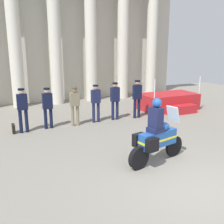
# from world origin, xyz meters

# --- Properties ---
(ground_plane) EXTENTS (28.00, 28.00, 0.00)m
(ground_plane) POSITION_xyz_m (0.00, 0.00, 0.00)
(ground_plane) COLOR gray
(colonnade_backdrop) EXTENTS (14.42, 1.53, 7.63)m
(colonnade_backdrop) POSITION_xyz_m (0.44, 11.21, 4.08)
(colonnade_backdrop) COLOR beige
(colonnade_backdrop) RESTS_ON ground_plane
(reviewing_stand) EXTENTS (2.93, 2.11, 1.75)m
(reviewing_stand) POSITION_xyz_m (4.29, 6.63, 0.41)
(reviewing_stand) COLOR #B21E23
(reviewing_stand) RESTS_ON ground_plane
(officer_in_row_0) EXTENTS (0.38, 0.24, 1.73)m
(officer_in_row_0) POSITION_xyz_m (-3.14, 5.91, 1.02)
(officer_in_row_0) COLOR black
(officer_in_row_0) RESTS_ON ground_plane
(officer_in_row_1) EXTENTS (0.38, 0.24, 1.66)m
(officer_in_row_1) POSITION_xyz_m (-2.16, 6.04, 0.98)
(officer_in_row_1) COLOR black
(officer_in_row_1) RESTS_ON ground_plane
(officer_in_row_2) EXTENTS (0.38, 0.24, 1.63)m
(officer_in_row_2) POSITION_xyz_m (-1.06, 5.95, 0.96)
(officer_in_row_2) COLOR #7A7056
(officer_in_row_2) RESTS_ON ground_plane
(officer_in_row_3) EXTENTS (0.38, 0.24, 1.66)m
(officer_in_row_3) POSITION_xyz_m (-0.08, 6.06, 0.98)
(officer_in_row_3) COLOR #191E42
(officer_in_row_3) RESTS_ON ground_plane
(officer_in_row_4) EXTENTS (0.38, 0.24, 1.70)m
(officer_in_row_4) POSITION_xyz_m (0.86, 6.09, 1.00)
(officer_in_row_4) COLOR #141938
(officer_in_row_4) RESTS_ON ground_plane
(officer_in_row_5) EXTENTS (0.38, 0.24, 1.76)m
(officer_in_row_5) POSITION_xyz_m (1.92, 5.94, 1.04)
(officer_in_row_5) COLOR black
(officer_in_row_5) RESTS_ON ground_plane
(motorcycle_with_rider) EXTENTS (2.07, 0.83, 1.90)m
(motorcycle_with_rider) POSITION_xyz_m (-0.11, 1.43, 0.79)
(motorcycle_with_rider) COLOR black
(motorcycle_with_rider) RESTS_ON ground_plane
(briefcase_on_ground) EXTENTS (0.10, 0.32, 0.36)m
(briefcase_on_ground) POSITION_xyz_m (-3.52, 6.00, 0.18)
(briefcase_on_ground) COLOR black
(briefcase_on_ground) RESTS_ON ground_plane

